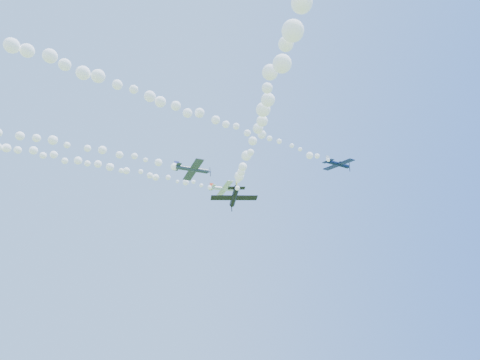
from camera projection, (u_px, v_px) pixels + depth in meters
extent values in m
cylinder|color=white|center=(223.00, 189.00, 92.25)|extent=(5.81, 3.07, 1.43)
cone|color=white|center=(236.00, 190.00, 93.65)|extent=(1.01, 1.01, 0.86)
cone|color=#B43114|center=(237.00, 190.00, 93.85)|extent=(0.40, 0.37, 0.31)
cube|color=black|center=(237.00, 190.00, 93.80)|extent=(0.33, 0.40, 1.86)
cube|color=white|center=(224.00, 189.00, 92.30)|extent=(2.99, 7.37, 1.48)
cube|color=white|center=(212.00, 187.00, 91.12)|extent=(1.36, 2.67, 0.58)
cube|color=#B43114|center=(212.00, 185.00, 91.36)|extent=(1.08, 0.46, 1.27)
sphere|color=black|center=(226.00, 188.00, 92.81)|extent=(0.93, 0.94, 0.88)
cylinder|color=#0C1738|center=(338.00, 164.00, 91.96)|extent=(6.85, 2.64, 1.51)
cone|color=#0C1738|center=(348.00, 167.00, 93.92)|extent=(1.06, 1.10, 0.97)
cone|color=silver|center=(350.00, 167.00, 94.19)|extent=(0.43, 0.40, 0.35)
cube|color=black|center=(350.00, 167.00, 94.12)|extent=(0.19, 0.45, 2.15)
cube|color=#0C1738|center=(338.00, 165.00, 92.07)|extent=(4.64, 8.35, 1.23)
cube|color=#0C1738|center=(328.00, 161.00, 90.35)|extent=(1.97, 3.07, 0.50)
cube|color=silver|center=(328.00, 158.00, 90.49)|extent=(1.08, 0.66, 1.44)
sphere|color=black|center=(340.00, 163.00, 92.60)|extent=(1.08, 1.15, 0.96)
cylinder|color=#323C49|center=(192.00, 169.00, 75.00)|extent=(6.20, 2.89, 1.26)
cone|color=#323C49|center=(209.00, 172.00, 76.40)|extent=(1.01, 1.03, 0.88)
cone|color=navy|center=(211.00, 172.00, 76.60)|extent=(0.41, 0.38, 0.31)
cube|color=black|center=(210.00, 172.00, 76.54)|extent=(0.25, 0.34, 1.97)
cube|color=#323C49|center=(193.00, 170.00, 75.05)|extent=(3.19, 7.81, 1.09)
cube|color=#323C49|center=(177.00, 167.00, 73.86)|extent=(1.45, 2.82, 0.43)
cube|color=navy|center=(177.00, 164.00, 74.11)|extent=(1.08, 0.43, 1.31)
sphere|color=black|center=(196.00, 168.00, 75.56)|extent=(0.95, 0.96, 0.87)
cylinder|color=black|center=(234.00, 196.00, 68.62)|extent=(1.05, 6.57, 1.35)
cone|color=black|center=(232.00, 205.00, 71.65)|extent=(0.89, 0.83, 0.92)
cone|color=yellow|center=(231.00, 207.00, 72.07)|extent=(0.31, 0.35, 0.33)
cube|color=black|center=(232.00, 206.00, 71.95)|extent=(0.26, 0.21, 2.06)
cube|color=black|center=(234.00, 198.00, 68.79)|extent=(8.12, 2.23, 0.73)
cube|color=black|center=(237.00, 188.00, 66.13)|extent=(2.88, 1.14, 0.31)
cube|color=yellow|center=(236.00, 185.00, 66.34)|extent=(0.25, 1.13, 1.37)
sphere|color=black|center=(233.00, 197.00, 69.61)|extent=(0.88, 0.89, 0.88)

